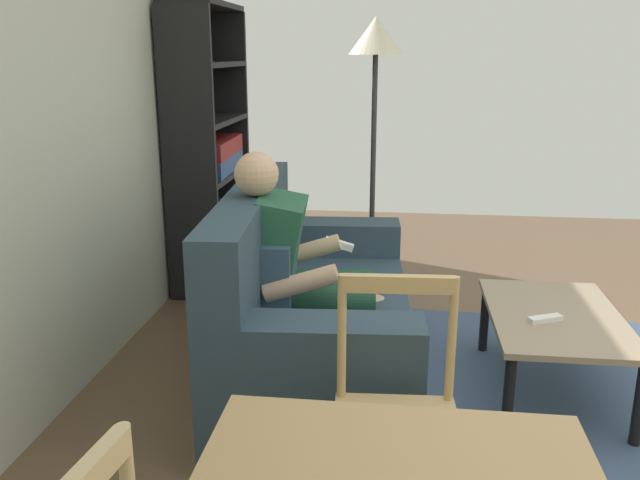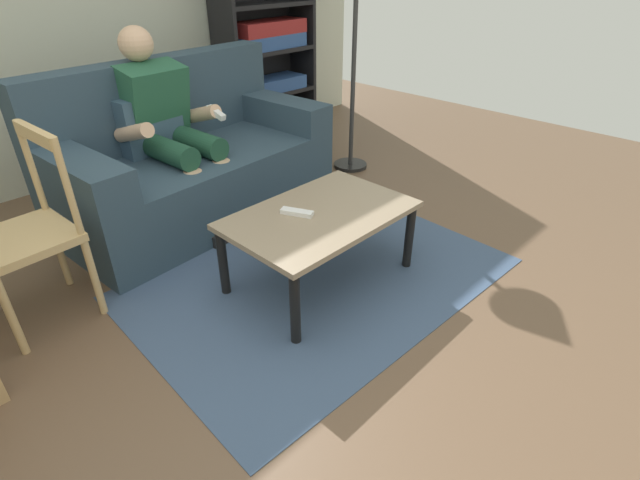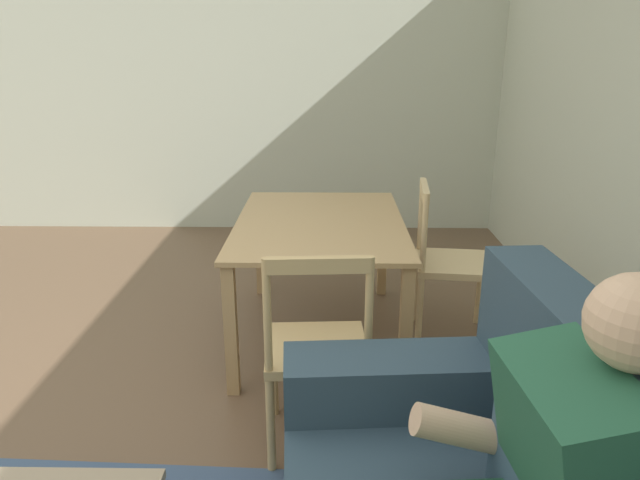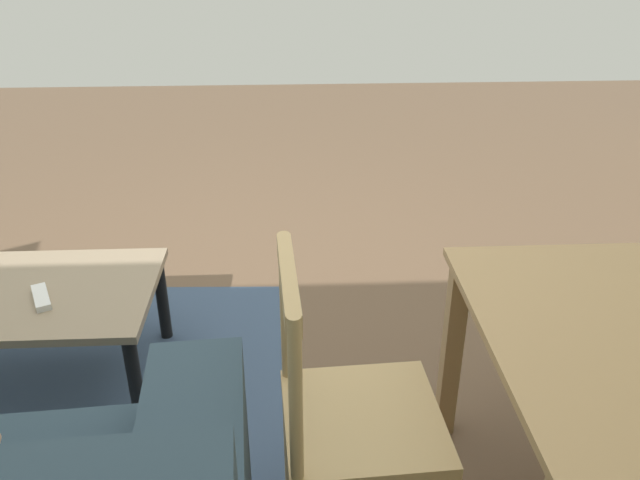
% 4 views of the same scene
% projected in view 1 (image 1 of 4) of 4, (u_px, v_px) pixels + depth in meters
% --- Properties ---
extents(couch, '(1.86, 1.02, 1.00)m').
position_uv_depth(couch, '(306.00, 314.00, 3.37)').
color(couch, '#2D4251').
rests_on(couch, ground_plane).
extents(person_lounging, '(0.61, 0.88, 1.21)m').
position_uv_depth(person_lounging, '(302.00, 271.00, 3.20)').
color(person_lounging, '#23563D').
rests_on(person_lounging, ground_plane).
extents(coffee_table, '(0.97, 0.63, 0.42)m').
position_uv_depth(coffee_table, '(555.00, 324.00, 3.23)').
color(coffee_table, gray).
rests_on(coffee_table, ground_plane).
extents(tv_remote, '(0.12, 0.18, 0.02)m').
position_uv_depth(tv_remote, '(545.00, 319.00, 3.13)').
color(tv_remote, white).
rests_on(tv_remote, coffee_table).
extents(bookshelf, '(0.97, 0.36, 1.98)m').
position_uv_depth(bookshelf, '(208.00, 169.00, 4.78)').
color(bookshelf, black).
rests_on(bookshelf, ground_plane).
extents(dining_chair_facing_couch, '(0.44, 0.44, 0.92)m').
position_uv_depth(dining_chair_facing_couch, '(396.00, 424.00, 2.20)').
color(dining_chair_facing_couch, tan).
rests_on(dining_chair_facing_couch, ground_plane).
extents(area_rug, '(2.06, 1.48, 0.01)m').
position_uv_depth(area_rug, '(548.00, 390.00, 3.33)').
color(area_rug, '#3D5170').
rests_on(area_rug, ground_plane).
extents(floor_lamp, '(0.36, 0.36, 1.88)m').
position_uv_depth(floor_lamp, '(375.00, 63.00, 4.31)').
color(floor_lamp, black).
rests_on(floor_lamp, ground_plane).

